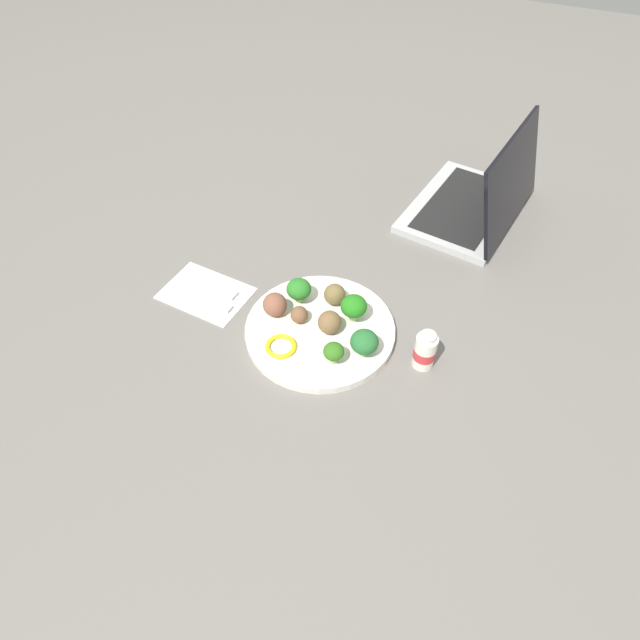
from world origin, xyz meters
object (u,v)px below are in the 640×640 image
at_px(fork, 214,287).
at_px(yogurt_bottle, 425,351).
at_px(broccoli_floret_front_right, 354,306).
at_px(napkin, 206,293).
at_px(broccoli_floret_mid_left, 364,342).
at_px(laptop, 477,201).
at_px(meatball_far_rim, 330,321).
at_px(broccoli_floret_far_rim, 334,352).
at_px(meatball_near_rim, 335,295).
at_px(knife, 203,298).
at_px(plate, 320,330).
at_px(meatball_center, 299,315).
at_px(meatball_front_left, 275,304).
at_px(broccoli_floret_center, 299,289).
at_px(pepper_ring_front_right, 281,346).

xyz_separation_m(fork, yogurt_bottle, (0.44, -0.02, 0.03)).
height_order(broccoli_floret_front_right, napkin, broccoli_floret_front_right).
relative_size(broccoli_floret_mid_left, laptop, 0.15).
xyz_separation_m(meatball_far_rim, fork, (-0.26, 0.02, -0.03)).
bearing_deg(broccoli_floret_front_right, broccoli_floret_far_rim, -87.51).
height_order(meatball_near_rim, napkin, meatball_near_rim).
distance_m(broccoli_floret_front_right, knife, 0.30).
distance_m(napkin, laptop, 0.64).
bearing_deg(plate, fork, 174.74).
height_order(napkin, laptop, laptop).
bearing_deg(meatball_far_rim, meatball_center, -176.95).
bearing_deg(meatball_front_left, napkin, 178.69).
xyz_separation_m(napkin, fork, (0.01, 0.02, 0.00)).
distance_m(broccoli_floret_mid_left, fork, 0.34).
bearing_deg(yogurt_bottle, meatball_center, -178.48).
xyz_separation_m(meatball_center, laptop, (0.23, 0.48, 0.01)).
xyz_separation_m(broccoli_floret_far_rim, meatball_far_rim, (-0.03, 0.07, -0.01)).
relative_size(plate, fork, 2.31).
xyz_separation_m(meatball_front_left, meatball_far_rim, (0.11, 0.00, -0.00)).
distance_m(broccoli_floret_center, laptop, 0.50).
bearing_deg(plate, yogurt_bottle, 1.58).
distance_m(fork, knife, 0.04).
distance_m(broccoli_floret_mid_left, pepper_ring_front_right, 0.15).
bearing_deg(meatball_far_rim, knife, -176.61).
bearing_deg(broccoli_floret_far_rim, plate, 129.46).
height_order(plate, broccoli_floret_front_right, broccoli_floret_front_right).
height_order(broccoli_floret_mid_left, knife, broccoli_floret_mid_left).
height_order(broccoli_floret_center, meatball_front_left, broccoli_floret_center).
xyz_separation_m(plate, laptop, (0.19, 0.48, 0.03)).
xyz_separation_m(broccoli_floret_front_right, pepper_ring_front_right, (-0.09, -0.12, -0.03)).
distance_m(broccoli_floret_center, broccoli_floret_far_rim, 0.16).
height_order(meatball_far_rim, yogurt_bottle, yogurt_bottle).
height_order(broccoli_floret_center, broccoli_floret_far_rim, broccoli_floret_center).
bearing_deg(yogurt_bottle, broccoli_floret_far_rim, -153.69).
relative_size(fork, laptop, 0.35).
bearing_deg(knife, meatball_center, 3.49).
relative_size(meatball_center, knife, 0.22).
bearing_deg(pepper_ring_front_right, plate, 58.42).
distance_m(pepper_ring_front_right, napkin, 0.22).
bearing_deg(broccoli_floret_center, broccoli_floret_front_right, -2.50).
bearing_deg(yogurt_bottle, pepper_ring_front_right, -162.00).
xyz_separation_m(plate, meatball_far_rim, (0.02, 0.00, 0.03)).
bearing_deg(napkin, meatball_far_rim, -0.62).
bearing_deg(broccoli_floret_front_right, pepper_ring_front_right, -129.02).
bearing_deg(yogurt_bottle, broccoli_floret_mid_left, -162.85).
bearing_deg(broccoli_floret_front_right, meatball_center, -154.30).
distance_m(broccoli_floret_front_right, yogurt_bottle, 0.15).
bearing_deg(broccoli_floret_far_rim, pepper_ring_front_right, -175.47).
bearing_deg(yogurt_bottle, napkin, -179.98).
height_order(yogurt_bottle, laptop, laptop).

